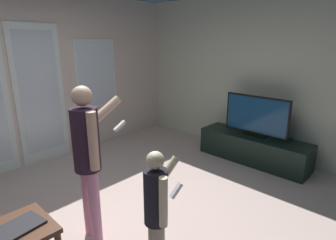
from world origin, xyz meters
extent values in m
cube|color=#C5AAA1|center=(0.00, 0.00, -0.01)|extent=(5.92, 4.61, 0.02)
cube|color=beige|center=(0.00, 2.28, 1.30)|extent=(5.92, 0.06, 2.61)
cube|color=white|center=(0.34, 2.24, 1.04)|extent=(0.75, 0.02, 2.15)
cube|color=silver|center=(0.34, 2.22, 1.09)|extent=(0.59, 0.01, 1.85)
cube|color=white|center=(1.35, 2.24, 1.30)|extent=(0.79, 0.02, 1.19)
cube|color=silver|center=(1.35, 2.22, 1.30)|extent=(0.73, 0.01, 1.13)
cube|color=beige|center=(2.93, 0.00, 1.30)|extent=(0.06, 4.61, 2.61)
cylinder|color=#4C2A19|center=(-0.64, 0.23, 0.22)|extent=(0.05, 0.05, 0.45)
cube|color=black|center=(2.54, -0.26, 0.21)|extent=(0.50, 1.71, 0.43)
cube|color=black|center=(2.54, -1.10, 0.23)|extent=(0.42, 0.02, 0.24)
cube|color=black|center=(2.54, -0.26, 0.45)|extent=(0.08, 0.35, 0.04)
cube|color=black|center=(2.54, -0.26, 0.77)|extent=(0.04, 1.01, 0.60)
cube|color=navy|center=(2.53, -0.26, 0.77)|extent=(0.00, 0.96, 0.55)
cylinder|color=pink|center=(-0.20, -0.04, 0.37)|extent=(0.10, 0.10, 0.74)
cylinder|color=pink|center=(-0.18, 0.11, 0.37)|extent=(0.10, 0.10, 0.74)
cylinder|color=#2D1C2A|center=(-0.19, 0.04, 1.02)|extent=(0.24, 0.24, 0.58)
sphere|color=#D1A588|center=(-0.19, 0.04, 1.42)|extent=(0.18, 0.18, 0.18)
cylinder|color=#D1A588|center=(-0.21, -0.12, 1.06)|extent=(0.08, 0.08, 0.51)
cylinder|color=#D1A588|center=(0.05, 0.16, 1.17)|extent=(0.48, 0.15, 0.35)
cube|color=white|center=(0.26, 0.13, 1.03)|extent=(0.14, 0.06, 0.10)
cylinder|color=black|center=(-0.12, -0.78, 0.76)|extent=(0.18, 0.18, 0.43)
sphere|color=beige|center=(-0.12, -0.78, 1.06)|extent=(0.13, 0.13, 0.13)
cylinder|color=beige|center=(-0.16, -0.89, 0.79)|extent=(0.06, 0.06, 0.38)
cylinder|color=beige|center=(0.04, -0.70, 0.83)|extent=(0.30, 0.15, 0.33)
cube|color=white|center=(0.15, -0.74, 0.68)|extent=(0.12, 0.07, 0.13)
cube|color=#2D2C31|center=(-0.84, 0.00, 0.50)|extent=(0.37, 0.28, 0.02)
camera|label=1|loc=(-1.35, -2.06, 1.87)|focal=29.34mm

